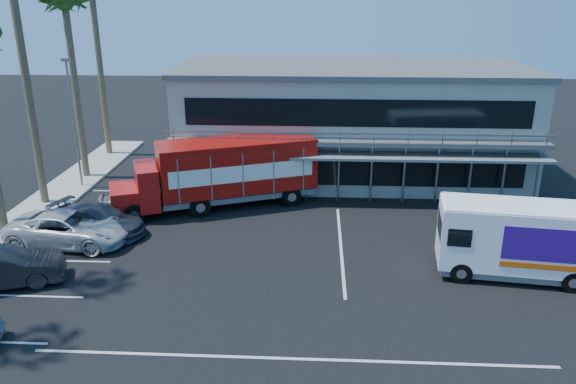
{
  "coord_description": "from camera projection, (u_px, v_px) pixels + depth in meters",
  "views": [
    {
      "loc": [
        0.71,
        -22.09,
        11.9
      ],
      "look_at": [
        -0.68,
        4.43,
        2.3
      ],
      "focal_mm": 35.0,
      "sensor_mm": 36.0,
      "label": 1
    }
  ],
  "objects": [
    {
      "name": "curb_strip",
      "position": [
        33.0,
        215.0,
        31.17
      ],
      "size": [
        3.0,
        32.0,
        0.16
      ],
      "primitive_type": "cube",
      "color": "#A5A399",
      "rests_on": "ground"
    },
    {
      "name": "palm_e",
      "position": [
        66.0,
        13.0,
        34.17
      ],
      "size": [
        2.8,
        2.8,
        12.25
      ],
      "color": "brown",
      "rests_on": "ground"
    },
    {
      "name": "building",
      "position": [
        351.0,
        121.0,
        37.47
      ],
      "size": [
        22.4,
        12.0,
        7.3
      ],
      "color": "gray",
      "rests_on": "ground"
    },
    {
      "name": "white_van",
      "position": [
        520.0,
        239.0,
        24.14
      ],
      "size": [
        7.08,
        3.2,
        3.34
      ],
      "rotation": [
        0.0,
        0.0,
        -0.13
      ],
      "color": "white",
      "rests_on": "ground"
    },
    {
      "name": "ground",
      "position": [
        298.0,
        275.0,
        24.83
      ],
      "size": [
        120.0,
        120.0,
        0.0
      ],
      "primitive_type": "plane",
      "color": "black",
      "rests_on": "ground"
    },
    {
      "name": "parked_car_c",
      "position": [
        69.0,
        229.0,
        27.59
      ],
      "size": [
        6.12,
        3.13,
        1.65
      ],
      "primitive_type": "imported",
      "rotation": [
        0.0,
        0.0,
        1.5
      ],
      "color": "silver",
      "rests_on": "ground"
    },
    {
      "name": "red_truck",
      "position": [
        224.0,
        171.0,
        32.04
      ],
      "size": [
        11.71,
        6.68,
        3.88
      ],
      "rotation": [
        0.0,
        0.0,
        0.37
      ],
      "color": "#B3120E",
      "rests_on": "ground"
    },
    {
      "name": "light_pole_far",
      "position": [
        73.0,
        118.0,
        34.33
      ],
      "size": [
        0.5,
        0.25,
        8.09
      ],
      "color": "gray",
      "rests_on": "ground"
    },
    {
      "name": "parked_car_e",
      "position": [
        136.0,
        199.0,
        31.83
      ],
      "size": [
        4.3,
        2.66,
        1.37
      ],
      "primitive_type": "imported",
      "rotation": [
        0.0,
        0.0,
        1.85
      ],
      "color": "slate",
      "rests_on": "ground"
    },
    {
      "name": "parked_car_b",
      "position": [
        1.0,
        268.0,
        23.66
      ],
      "size": [
        5.31,
        3.38,
        1.65
      ],
      "primitive_type": "imported",
      "rotation": [
        0.0,
        0.0,
        1.92
      ],
      "color": "black",
      "rests_on": "ground"
    },
    {
      "name": "parked_car_d",
      "position": [
        98.0,
        220.0,
        28.84
      ],
      "size": [
        5.61,
        3.76,
        1.51
      ],
      "primitive_type": "imported",
      "rotation": [
        0.0,
        0.0,
        1.22
      ],
      "color": "#303441",
      "rests_on": "ground"
    }
  ]
}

